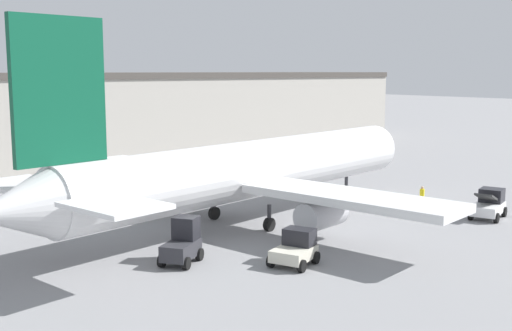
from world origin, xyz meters
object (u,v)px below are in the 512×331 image
Objects in this scene: airplane at (246,170)px; pushback_tug at (296,249)px; baggage_tug at (183,243)px; belt_loader_truck at (489,204)px; ground_crew_worker at (422,196)px.

airplane is 12.92× the size of pushback_tug.
pushback_tug is (-3.78, -9.02, -2.86)m from airplane.
baggage_tug is 0.80× the size of belt_loader_truck.
airplane is 10.46× the size of belt_loader_truck.
ground_crew_worker is 5.27m from belt_loader_truck.
pushback_tug is (4.55, -4.18, -0.21)m from baggage_tug.
pushback_tug is at bearing -122.01° from airplane.
baggage_tug is 0.99× the size of pushback_tug.
baggage_tug reaches higher than belt_loader_truck.
belt_loader_truck reaches higher than ground_crew_worker.
ground_crew_worker is 0.55× the size of baggage_tug.
baggage_tug is at bearing 116.27° from pushback_tug.
ground_crew_worker is 18.21m from pushback_tug.
belt_loader_truck reaches higher than pushback_tug.
airplane is 13.06× the size of baggage_tug.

